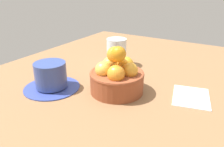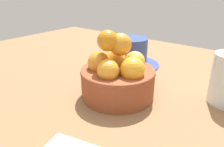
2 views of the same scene
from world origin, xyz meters
The scene contains 3 objects.
ground_plane centered at (0.00, 0.00, -1.51)cm, with size 128.41×93.26×3.02cm, color brown.
terracotta_bowl centered at (0.03, 0.03, 4.57)cm, with size 14.76×14.76×13.51cm.
coffee_cup centered at (7.90, -16.91, 3.32)cm, with size 15.78×15.78×7.67cm.
Camera 2 is at (-22.98, 31.07, 21.19)cm, focal length 34.09 mm.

